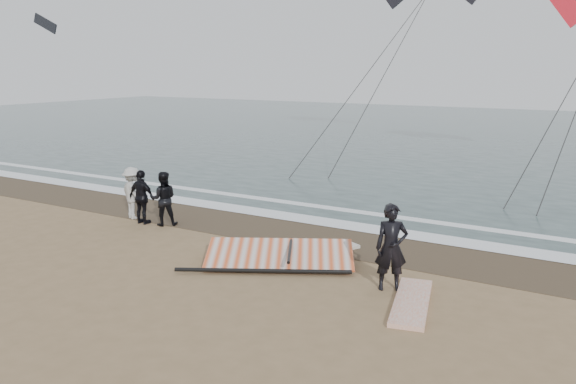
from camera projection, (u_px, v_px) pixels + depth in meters
name	position (u px, v px, depth m)	size (l,w,h in m)	color
ground	(223.00, 286.00, 12.71)	(120.00, 120.00, 0.00)	#8C704C
sea	(494.00, 135.00, 40.64)	(120.00, 54.00, 0.02)	#233838
wet_sand	(314.00, 235.00, 16.52)	(120.00, 2.80, 0.01)	#4C3D2B
foam_near	(334.00, 223.00, 17.70)	(120.00, 0.90, 0.01)	white
foam_far	(356.00, 211.00, 19.14)	(120.00, 0.45, 0.01)	white
man_main	(391.00, 247.00, 12.33)	(0.71, 0.47, 1.95)	black
board_white	(412.00, 302.00, 11.73)	(0.69, 2.48, 0.10)	white
board_cream	(319.00, 251.00, 14.94)	(0.62, 2.33, 0.10)	beige
trio_cluster	(145.00, 196.00, 17.77)	(2.55, 1.10, 1.72)	black
sail_rig	(280.00, 256.00, 14.15)	(3.90, 3.26, 0.49)	black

